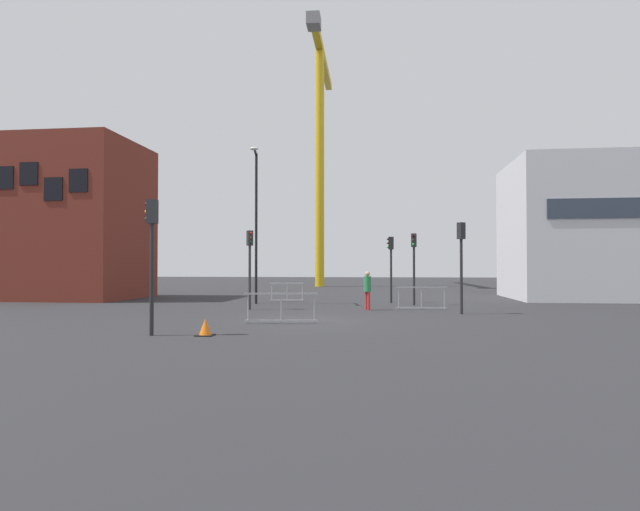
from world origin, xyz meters
The scene contains 15 objects.
ground centered at (0.00, 0.00, 0.00)m, with size 160.00×160.00×0.00m, color #28282B.
brick_building centered at (-16.31, 11.80, 4.86)m, with size 7.41×7.18×9.71m.
office_block centered at (17.27, 15.38, 4.25)m, with size 13.44×8.29×8.49m.
construction_crane centered at (-3.74, 33.91, 16.26)m, with size 1.49×18.78×24.49m.
streetlamp_tall centered at (-4.05, 8.35, 4.74)m, with size 0.58×1.87×8.10m.
traffic_light_crosswalk centered at (3.09, 10.33, 2.47)m, with size 0.38×0.26×3.65m.
traffic_light_median centered at (-3.48, 4.84, 2.49)m, with size 0.35×0.38×3.68m.
traffic_light_verge centered at (5.98, 3.63, 2.60)m, with size 0.38×0.36×3.87m.
traffic_light_corner centered at (4.25, 8.59, 2.51)m, with size 0.30×0.39×3.71m.
traffic_light_far centered at (-3.97, -4.69, 2.66)m, with size 0.37×0.24×3.96m.
pedestrian_walking centered at (1.97, 5.23, 1.04)m, with size 0.34×0.34×1.78m.
safety_barrier_front centered at (-2.76, 10.49, 0.56)m, with size 1.94×0.22×1.08m.
safety_barrier_left_run centered at (-0.85, -1.01, 0.56)m, with size 2.58×0.39×1.08m.
safety_barrier_right_run centered at (4.44, 5.58, 0.56)m, with size 2.32×0.16×1.08m.
traffic_cone_orange centered at (-2.40, -4.54, 0.23)m, with size 0.49×0.49×0.50m.
Camera 1 is at (2.82, -19.72, 2.02)m, focal length 30.34 mm.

